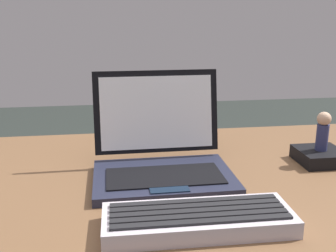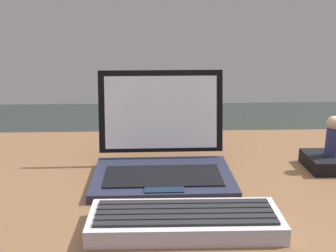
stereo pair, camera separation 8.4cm
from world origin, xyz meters
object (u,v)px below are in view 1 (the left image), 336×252
at_px(laptop_front, 161,156).
at_px(figurine, 323,130).
at_px(external_keyboard, 198,219).
at_px(figurine_stand, 320,156).

height_order(laptop_front, figurine, laptop_front).
distance_m(external_keyboard, figurine, 0.44).
height_order(external_keyboard, figurine_stand, external_keyboard).
xyz_separation_m(laptop_front, figurine_stand, (0.38, 0.03, -0.03)).
bearing_deg(figurine, laptop_front, -176.23).
xyz_separation_m(laptop_front, figurine, (0.38, 0.03, 0.04)).
xyz_separation_m(figurine_stand, figurine, (0.00, 0.00, 0.07)).
bearing_deg(laptop_front, external_keyboard, -82.12).
relative_size(figurine_stand, figurine, 1.14).
bearing_deg(figurine_stand, laptop_front, -176.23).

